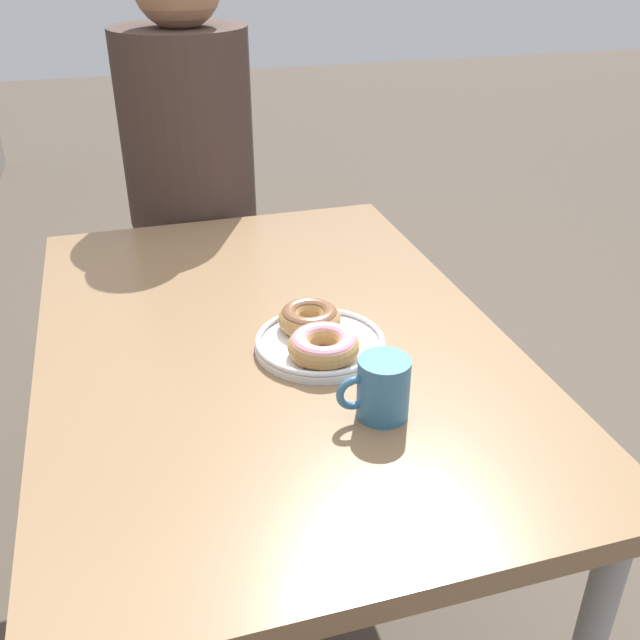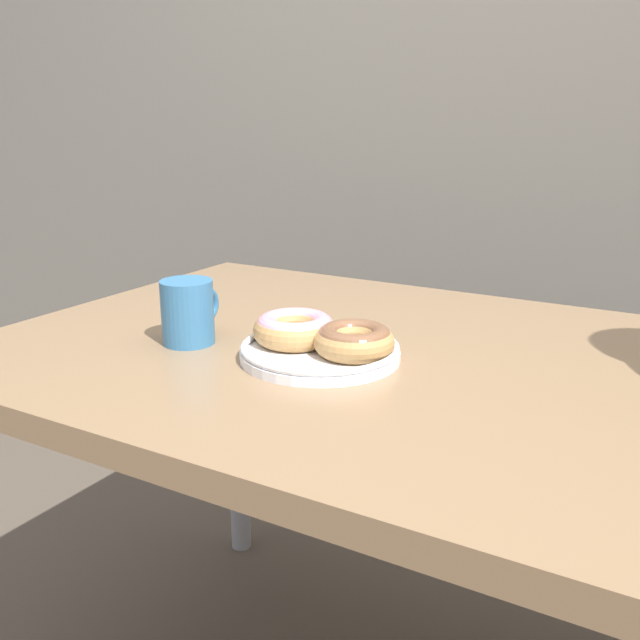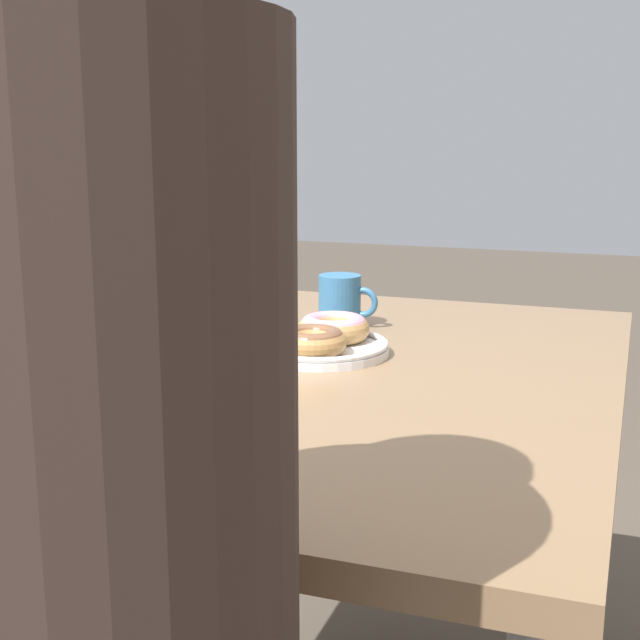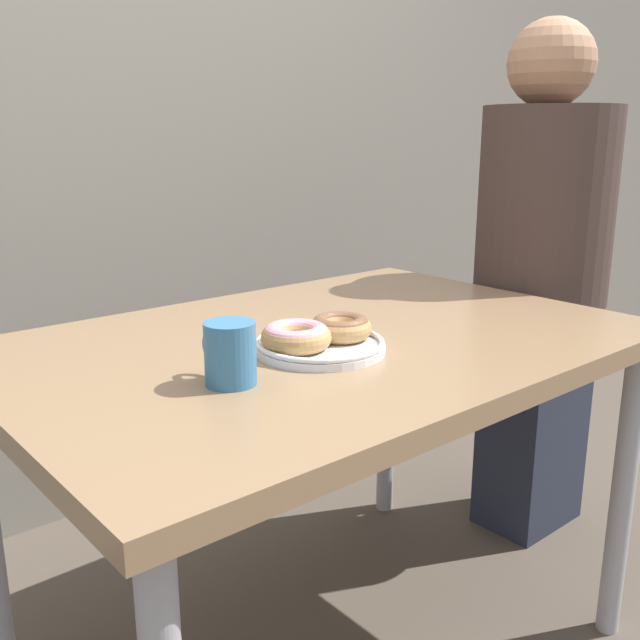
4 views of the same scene
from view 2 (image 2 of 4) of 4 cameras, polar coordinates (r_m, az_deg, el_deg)
name	(u,v)px [view 2 (image 2 of 4)]	position (r m, az deg, el deg)	size (l,w,h in m)	color
wall_back	(560,24)	(1.97, 18.63, 21.55)	(8.00, 0.05, 2.60)	slate
dining_table	(384,397)	(1.12, 5.14, -6.13)	(1.25, 0.85, 0.74)	#846647
donut_plate	(321,340)	(1.06, 0.04, -1.64)	(0.27, 0.24, 0.06)	white
coffee_mug	(189,311)	(1.14, -10.46, 0.71)	(0.08, 0.12, 0.10)	teal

